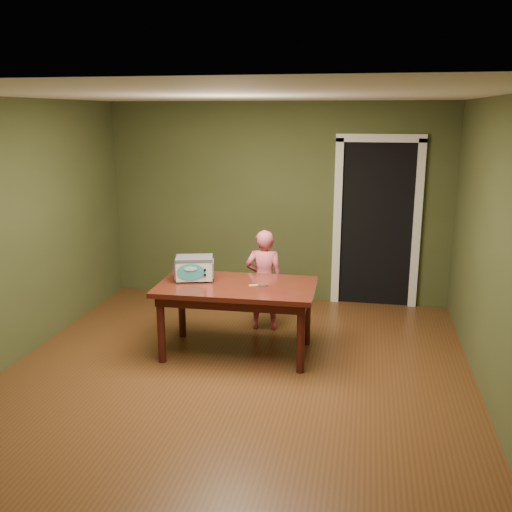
{
  "coord_description": "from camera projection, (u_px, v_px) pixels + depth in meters",
  "views": [
    {
      "loc": [
        1.16,
        -4.86,
        2.45
      ],
      "look_at": [
        0.01,
        1.0,
        0.95
      ],
      "focal_mm": 40.0,
      "sensor_mm": 36.0,
      "label": 1
    }
  ],
  "objects": [
    {
      "name": "dining_table",
      "position": [
        237.0,
        294.0,
        5.84
      ],
      "size": [
        1.62,
        0.93,
        0.75
      ],
      "rotation": [
        0.0,
        0.0,
        0.02
      ],
      "color": "#3B180D",
      "rests_on": "floor"
    },
    {
      "name": "room_shell",
      "position": [
        233.0,
        200.0,
        5.02
      ],
      "size": [
        4.52,
        5.02,
        2.61
      ],
      "color": "#424A27",
      "rests_on": "ground"
    },
    {
      "name": "child",
      "position": [
        264.0,
        280.0,
        6.54
      ],
      "size": [
        0.46,
        0.33,
        1.18
      ],
      "primitive_type": "imported",
      "rotation": [
        0.0,
        0.0,
        3.26
      ],
      "color": "#D65868",
      "rests_on": "floor"
    },
    {
      "name": "doorway",
      "position": [
        376.0,
        221.0,
        7.58
      ],
      "size": [
        1.1,
        0.66,
        2.25
      ],
      "color": "black",
      "rests_on": "ground"
    },
    {
      "name": "baking_pan",
      "position": [
        262.0,
        285.0,
        5.76
      ],
      "size": [
        0.1,
        0.1,
        0.02
      ],
      "color": "silver",
      "rests_on": "dining_table"
    },
    {
      "name": "floor",
      "position": [
        234.0,
        377.0,
        5.43
      ],
      "size": [
        5.0,
        5.0,
        0.0
      ],
      "primitive_type": "plane",
      "color": "brown",
      "rests_on": "ground"
    },
    {
      "name": "spatula",
      "position": [
        258.0,
        285.0,
        5.79
      ],
      "size": [
        0.17,
        0.1,
        0.01
      ],
      "primitive_type": "cube",
      "rotation": [
        0.0,
        0.0,
        0.42
      ],
      "color": "#DBD95F",
      "rests_on": "dining_table"
    },
    {
      "name": "toy_oven",
      "position": [
        194.0,
        267.0,
        5.94
      ],
      "size": [
        0.45,
        0.36,
        0.25
      ],
      "rotation": [
        0.0,
        0.0,
        0.26
      ],
      "color": "#4C4F54",
      "rests_on": "dining_table"
    }
  ]
}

